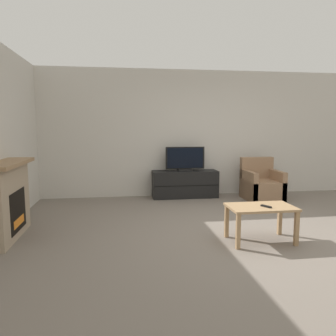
{
  "coord_description": "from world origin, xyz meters",
  "views": [
    {
      "loc": [
        -1.74,
        -4.34,
        1.5
      ],
      "look_at": [
        -0.99,
        0.73,
        0.85
      ],
      "focal_mm": 35.0,
      "sensor_mm": 36.0,
      "label": 1
    }
  ],
  "objects_px": {
    "tv": "(185,160)",
    "armchair": "(261,186)",
    "tv_stand": "(185,184)",
    "coffee_table": "(261,212)",
    "remote": "(266,206)",
    "fireplace": "(6,200)"
  },
  "relations": [
    {
      "from": "tv_stand",
      "to": "remote",
      "type": "height_order",
      "value": "tv_stand"
    },
    {
      "from": "remote",
      "to": "tv",
      "type": "bearing_deg",
      "value": 72.28
    },
    {
      "from": "tv",
      "to": "armchair",
      "type": "relative_size",
      "value": 0.97
    },
    {
      "from": "tv",
      "to": "coffee_table",
      "type": "xyz_separation_m",
      "value": [
        0.45,
        -2.79,
        -0.4
      ]
    },
    {
      "from": "fireplace",
      "to": "tv",
      "type": "bearing_deg",
      "value": 37.28
    },
    {
      "from": "coffee_table",
      "to": "remote",
      "type": "relative_size",
      "value": 5.6
    },
    {
      "from": "tv_stand",
      "to": "coffee_table",
      "type": "xyz_separation_m",
      "value": [
        0.45,
        -2.8,
        0.12
      ]
    },
    {
      "from": "fireplace",
      "to": "remote",
      "type": "relative_size",
      "value": 8.4
    },
    {
      "from": "armchair",
      "to": "coffee_table",
      "type": "xyz_separation_m",
      "value": [
        -1.08,
        -2.38,
        0.12
      ]
    },
    {
      "from": "armchair",
      "to": "remote",
      "type": "relative_size",
      "value": 5.63
    },
    {
      "from": "armchair",
      "to": "coffee_table",
      "type": "distance_m",
      "value": 2.62
    },
    {
      "from": "tv_stand",
      "to": "coffee_table",
      "type": "relative_size",
      "value": 1.63
    },
    {
      "from": "fireplace",
      "to": "armchair",
      "type": "distance_m",
      "value": 4.75
    },
    {
      "from": "tv",
      "to": "remote",
      "type": "bearing_deg",
      "value": -80.32
    },
    {
      "from": "fireplace",
      "to": "coffee_table",
      "type": "xyz_separation_m",
      "value": [
        3.32,
        -0.61,
        -0.13
      ]
    },
    {
      "from": "fireplace",
      "to": "armchair",
      "type": "height_order",
      "value": "fireplace"
    },
    {
      "from": "coffee_table",
      "to": "remote",
      "type": "bearing_deg",
      "value": -57.06
    },
    {
      "from": "tv_stand",
      "to": "tv",
      "type": "height_order",
      "value": "tv"
    },
    {
      "from": "tv",
      "to": "remote",
      "type": "xyz_separation_m",
      "value": [
        0.49,
        -2.86,
        -0.32
      ]
    },
    {
      "from": "tv",
      "to": "coffee_table",
      "type": "relative_size",
      "value": 0.97
    },
    {
      "from": "coffee_table",
      "to": "remote",
      "type": "distance_m",
      "value": 0.11
    },
    {
      "from": "tv_stand",
      "to": "tv",
      "type": "relative_size",
      "value": 1.67
    }
  ]
}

